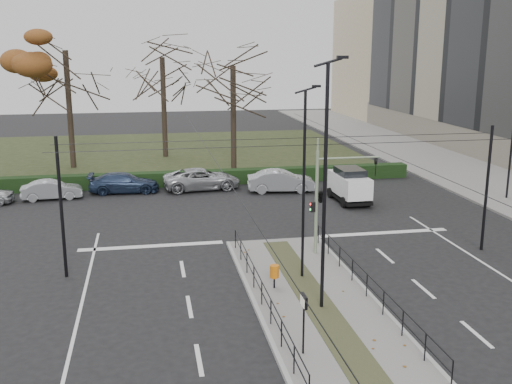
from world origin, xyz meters
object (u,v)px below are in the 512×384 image
litter_bin (274,272)px  parked_car_fifth (281,181)px  streetlamp_median_far (304,183)px  parked_car_fourth (202,179)px  bare_tree_center (162,65)px  info_panel (304,308)px  parked_car_third (124,183)px  white_van (349,184)px  rust_tree (65,50)px  bare_tree_near (233,73)px  parked_car_second (52,190)px  streetlamp_median_near (325,185)px  traffic_light (323,194)px

litter_bin → parked_car_fifth: (4.02, 16.51, -0.08)m
streetlamp_median_far → parked_car_fourth: bearing=98.5°
bare_tree_center → streetlamp_median_far: bearing=-81.4°
info_panel → streetlamp_median_far: bearing=75.4°
litter_bin → parked_car_third: 19.32m
white_van → rust_tree: rust_tree is taller
streetlamp_median_far → parked_car_fifth: bearing=80.5°
parked_car_third → bare_tree_center: (3.21, 12.86, 7.39)m
info_panel → bare_tree_near: bearing=85.7°
bare_tree_near → parked_car_second: bearing=-149.5°
bare_tree_center → bare_tree_near: bearing=-50.6°
litter_bin → bare_tree_center: bearing=95.8°
streetlamp_median_near → bare_tree_near: (0.67, 26.88, 2.80)m
bare_tree_center → streetlamp_median_near: bearing=-82.3°
rust_tree → parked_car_fifth: rust_tree is taller
bare_tree_near → streetlamp_median_near: bearing=-91.4°
litter_bin → rust_tree: (-10.64, 27.43, 8.46)m
white_van → litter_bin: bearing=-120.2°
info_panel → parked_car_third: 24.36m
rust_tree → traffic_light: bearing=-60.0°
traffic_light → bare_tree_near: bearing=92.8°
parked_car_third → bare_tree_center: 15.17m
streetlamp_median_far → bare_tree_center: (-4.58, 30.12, 3.90)m
parked_car_fourth → rust_tree: size_ratio=0.43×
parked_car_fourth → info_panel: bearing=177.0°
traffic_light → rust_tree: rust_tree is taller
litter_bin → streetlamp_median_far: bearing=34.6°
traffic_light → parked_car_fourth: bearing=106.1°
litter_bin → parked_car_fourth: (-1.15, 18.20, -0.09)m
parked_car_third → parked_car_fifth: parked_car_fifth is taller
streetlamp_median_near → bare_tree_center: bearing=97.7°
bare_tree_center → parked_car_fifth: size_ratio=2.54×
litter_bin → parked_car_second: bearing=122.3°
streetlamp_median_near → white_van: (6.28, 15.19, -3.60)m
info_panel → streetlamp_median_near: streetlamp_median_near is taller
parked_car_third → parked_car_fourth: parked_car_fourth is taller
streetlamp_median_far → info_panel: bearing=-104.6°
parked_car_second → parked_car_third: bearing=-82.4°
litter_bin → traffic_light: bearing=50.9°
streetlamp_median_far → parked_car_third: streetlamp_median_far is taller
info_panel → white_van: 20.03m
litter_bin → parked_car_third: size_ratio=0.20×
parked_car_fifth → bare_tree_near: bearing=20.3°
info_panel → bare_tree_near: 30.75m
info_panel → parked_car_fourth: size_ratio=0.37×
bare_tree_center → bare_tree_near: bare_tree_center is taller
streetlamp_median_near → parked_car_second: (-12.22, 19.29, -4.12)m
traffic_light → parked_car_fourth: size_ratio=0.92×
streetlamp_median_far → parked_car_second: bearing=127.1°
streetlamp_median_far → white_van: streetlamp_median_far is taller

